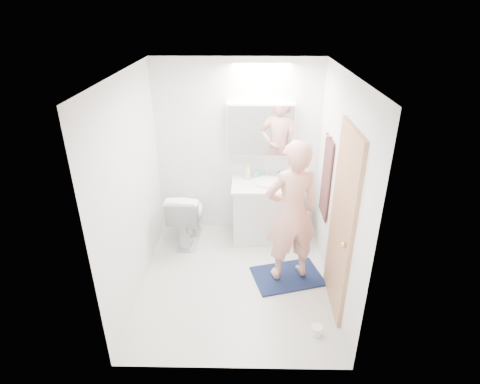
{
  "coord_description": "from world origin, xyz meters",
  "views": [
    {
      "loc": [
        0.12,
        -3.7,
        3.01
      ],
      "look_at": [
        0.05,
        0.25,
        1.05
      ],
      "focal_mm": 28.99,
      "sensor_mm": 36.0,
      "label": 1
    }
  ],
  "objects_px": {
    "toilet": "(187,215)",
    "soap_bottle_a": "(248,172)",
    "vanity_cabinet": "(266,212)",
    "toothbrush_cup": "(281,176)",
    "person": "(292,213)",
    "toilet_paper_roll": "(317,330)",
    "soap_bottle_b": "(257,173)",
    "medicine_cabinet": "(260,130)"
  },
  "relations": [
    {
      "from": "toilet_paper_roll",
      "to": "toothbrush_cup",
      "type": "bearing_deg",
      "value": 97.16
    },
    {
      "from": "toilet",
      "to": "toothbrush_cup",
      "type": "bearing_deg",
      "value": -163.87
    },
    {
      "from": "toilet_paper_roll",
      "to": "soap_bottle_a",
      "type": "bearing_deg",
      "value": 109.7
    },
    {
      "from": "vanity_cabinet",
      "to": "soap_bottle_a",
      "type": "height_order",
      "value": "soap_bottle_a"
    },
    {
      "from": "toilet_paper_roll",
      "to": "vanity_cabinet",
      "type": "bearing_deg",
      "value": 103.53
    },
    {
      "from": "person",
      "to": "toilet",
      "type": "bearing_deg",
      "value": -46.9
    },
    {
      "from": "medicine_cabinet",
      "to": "soap_bottle_b",
      "type": "height_order",
      "value": "medicine_cabinet"
    },
    {
      "from": "vanity_cabinet",
      "to": "person",
      "type": "xyz_separation_m",
      "value": [
        0.22,
        -0.91,
        0.51
      ]
    },
    {
      "from": "medicine_cabinet",
      "to": "toothbrush_cup",
      "type": "height_order",
      "value": "medicine_cabinet"
    },
    {
      "from": "toothbrush_cup",
      "to": "toilet_paper_roll",
      "type": "distance_m",
      "value": 2.14
    },
    {
      "from": "soap_bottle_a",
      "to": "soap_bottle_b",
      "type": "bearing_deg",
      "value": 13.55
    },
    {
      "from": "toilet",
      "to": "soap_bottle_a",
      "type": "distance_m",
      "value": 1.01
    },
    {
      "from": "toothbrush_cup",
      "to": "toilet_paper_roll",
      "type": "bearing_deg",
      "value": -82.84
    },
    {
      "from": "soap_bottle_a",
      "to": "soap_bottle_b",
      "type": "xyz_separation_m",
      "value": [
        0.12,
        0.03,
        -0.03
      ]
    },
    {
      "from": "person",
      "to": "vanity_cabinet",
      "type": "bearing_deg",
      "value": -91.62
    },
    {
      "from": "soap_bottle_b",
      "to": "toilet_paper_roll",
      "type": "xyz_separation_m",
      "value": [
        0.57,
        -1.98,
        -0.85
      ]
    },
    {
      "from": "toilet",
      "to": "soap_bottle_b",
      "type": "xyz_separation_m",
      "value": [
        0.94,
        0.3,
        0.51
      ]
    },
    {
      "from": "soap_bottle_b",
      "to": "person",
      "type": "bearing_deg",
      "value": -71.42
    },
    {
      "from": "vanity_cabinet",
      "to": "toilet",
      "type": "xyz_separation_m",
      "value": [
        -1.08,
        -0.11,
        0.0
      ]
    },
    {
      "from": "vanity_cabinet",
      "to": "medicine_cabinet",
      "type": "distance_m",
      "value": 1.13
    },
    {
      "from": "medicine_cabinet",
      "to": "soap_bottle_a",
      "type": "height_order",
      "value": "medicine_cabinet"
    },
    {
      "from": "vanity_cabinet",
      "to": "toothbrush_cup",
      "type": "height_order",
      "value": "toothbrush_cup"
    },
    {
      "from": "medicine_cabinet",
      "to": "person",
      "type": "distance_m",
      "value": 1.31
    },
    {
      "from": "soap_bottle_a",
      "to": "medicine_cabinet",
      "type": "bearing_deg",
      "value": 20.18
    },
    {
      "from": "soap_bottle_a",
      "to": "toothbrush_cup",
      "type": "relative_size",
      "value": 1.93
    },
    {
      "from": "toilet",
      "to": "person",
      "type": "distance_m",
      "value": 1.61
    },
    {
      "from": "toilet",
      "to": "toilet_paper_roll",
      "type": "relative_size",
      "value": 7.1
    },
    {
      "from": "toilet",
      "to": "toothbrush_cup",
      "type": "xyz_separation_m",
      "value": [
        1.26,
        0.28,
        0.48
      ]
    },
    {
      "from": "soap_bottle_b",
      "to": "medicine_cabinet",
      "type": "bearing_deg",
      "value": 37.72
    },
    {
      "from": "vanity_cabinet",
      "to": "medicine_cabinet",
      "type": "bearing_deg",
      "value": 115.93
    },
    {
      "from": "vanity_cabinet",
      "to": "toilet",
      "type": "relative_size",
      "value": 1.15
    },
    {
      "from": "soap_bottle_a",
      "to": "toothbrush_cup",
      "type": "distance_m",
      "value": 0.46
    },
    {
      "from": "medicine_cabinet",
      "to": "vanity_cabinet",
      "type": "bearing_deg",
      "value": -64.07
    },
    {
      "from": "medicine_cabinet",
      "to": "person",
      "type": "relative_size",
      "value": 0.52
    },
    {
      "from": "toothbrush_cup",
      "to": "person",
      "type": "bearing_deg",
      "value": -87.96
    },
    {
      "from": "toilet",
      "to": "soap_bottle_b",
      "type": "bearing_deg",
      "value": -158.64
    },
    {
      "from": "toilet",
      "to": "person",
      "type": "height_order",
      "value": "person"
    },
    {
      "from": "soap_bottle_b",
      "to": "toothbrush_cup",
      "type": "bearing_deg",
      "value": -3.49
    },
    {
      "from": "vanity_cabinet",
      "to": "toilet_paper_roll",
      "type": "relative_size",
      "value": 8.18
    },
    {
      "from": "soap_bottle_b",
      "to": "toilet",
      "type": "bearing_deg",
      "value": -162.49
    },
    {
      "from": "person",
      "to": "toothbrush_cup",
      "type": "distance_m",
      "value": 1.07
    },
    {
      "from": "toilet",
      "to": "soap_bottle_a",
      "type": "bearing_deg",
      "value": -158.05
    }
  ]
}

